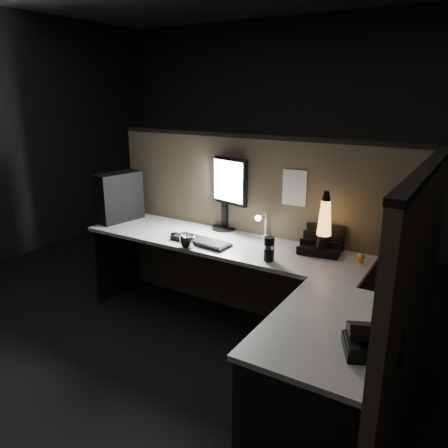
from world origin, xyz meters
The scene contains 17 objects.
floor centered at (0.00, 0.00, 0.00)m, with size 6.00×6.00×0.00m, color black.
room_shell centered at (0.00, 0.00, 1.62)m, with size 6.00×6.00×6.00m.
partition_back centered at (0.00, 0.93, 0.75)m, with size 2.66×0.06×1.50m, color brown.
partition_right centered at (1.33, 0.10, 0.75)m, with size 0.06×1.66×1.50m, color brown.
desk centered at (0.18, 0.25, 0.58)m, with size 2.60×1.60×0.73m.
pc_tower centered at (-1.22, 0.61, 0.95)m, with size 0.19×0.41×0.43m, color black.
monitor centered at (-0.28, 0.89, 1.10)m, with size 0.47×0.20×0.61m.
keyboard centered at (-0.24, 0.48, 0.74)m, with size 0.49×0.16×0.02m, color black.
mouse centered at (-0.52, 0.51, 0.75)m, with size 0.08×0.06×0.03m, color black.
clip_lamp centered at (0.14, 0.76, 0.86)m, with size 0.04×0.18×0.23m.
organizer centered at (0.61, 0.78, 0.78)m, with size 0.31×0.29×0.21m.
lava_lamp centered at (0.64, 0.73, 0.92)m, with size 0.12×0.12×0.47m.
travel_mug centered at (0.36, 0.42, 0.82)m, with size 0.08×0.08×0.17m, color black.
steel_mug centered at (-0.27, 0.34, 0.78)m, with size 0.12×0.12×0.09m, color #B5B6BD.
figurine centered at (0.92, 0.70, 0.77)m, with size 0.05×0.05×0.05m, color #FFAE28.
pinned_paper centered at (0.34, 0.90, 1.15)m, with size 0.19×0.00×0.27m, color white.
desk_phone centered at (1.24, -0.34, 0.78)m, with size 0.29×0.29×0.14m.
Camera 1 is at (1.56, -2.14, 1.86)m, focal length 35.00 mm.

